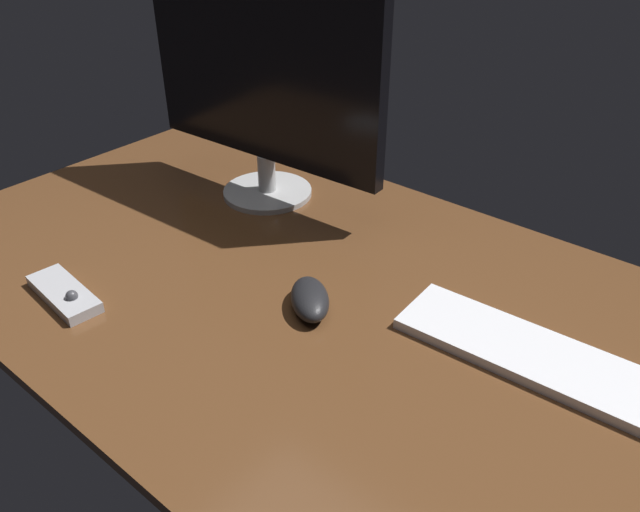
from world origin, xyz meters
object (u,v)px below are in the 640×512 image
(keyboard, at_px, (537,357))
(media_remote, at_px, (64,294))
(computer_mouse, at_px, (310,299))
(monitor, at_px, (262,77))

(keyboard, bearing_deg, media_remote, -154.56)
(media_remote, bearing_deg, computer_mouse, 41.81)
(computer_mouse, relative_size, media_remote, 0.70)
(monitor, bearing_deg, keyboard, -14.08)
(monitor, xyz_separation_m, media_remote, (0.01, -0.48, -0.24))
(monitor, relative_size, media_remote, 3.40)
(computer_mouse, xyz_separation_m, media_remote, (-0.32, -0.23, -0.01))
(monitor, distance_m, media_remote, 0.54)
(monitor, relative_size, keyboard, 1.36)
(monitor, xyz_separation_m, keyboard, (0.66, -0.13, -0.24))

